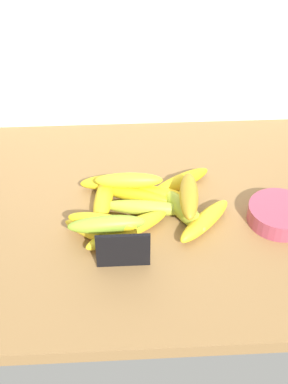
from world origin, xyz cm
name	(u,v)px	position (x,y,z in cm)	size (l,w,h in cm)	color
counter_top	(145,213)	(0.00, 0.00, 1.50)	(110.00, 76.00, 3.00)	olive
back_wall	(137,13)	(0.00, 39.00, 35.00)	(130.00, 2.00, 70.00)	silver
chalkboard_sign	(123,251)	(-5.50, -17.65, 6.86)	(11.00, 1.80, 8.40)	black
fruit_bowl	(279,214)	(29.96, -6.09, 4.97)	(14.20, 14.20, 3.95)	#A54055
banana_0	(205,221)	(12.83, -7.31, 4.96)	(17.40, 3.91, 3.91)	yellow
banana_1	(154,194)	(2.22, 2.95, 4.85)	(15.92, 3.71, 3.71)	yellow
banana_2	(180,182)	(9.00, 7.21, 4.83)	(17.17, 3.65, 3.65)	gold
banana_3	(133,194)	(-2.74, 3.13, 4.75)	(19.09, 3.51, 3.51)	gold
banana_4	(103,236)	(-9.85, -10.69, 4.76)	(19.37, 3.51, 3.51)	yellow
banana_5	(127,230)	(-4.47, -9.38, 4.99)	(20.50, 3.99, 3.99)	yellow
banana_6	(146,208)	(0.04, -1.99, 4.79)	(19.98, 3.57, 3.57)	#A5B836
banana_7	(104,199)	(-9.71, 1.22, 5.08)	(18.02, 4.17, 4.17)	yellow
banana_8	(184,211)	(8.65, -3.87, 5.14)	(15.76, 4.27, 4.27)	#A4B832
banana_9	(117,182)	(-6.52, 7.86, 4.99)	(17.85, 3.98, 3.98)	gold
banana_10	(102,222)	(-9.75, -10.04, 8.29)	(15.14, 3.55, 3.55)	yellow
banana_11	(107,224)	(-8.75, -11.08, 8.42)	(16.61, 3.83, 3.83)	#8CB430
banana_12	(189,196)	(9.48, -3.72, 9.40)	(15.60, 4.25, 4.25)	#B38B22
banana_13	(129,180)	(-3.65, 3.89, 8.33)	(15.82, 3.65, 3.65)	yellow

